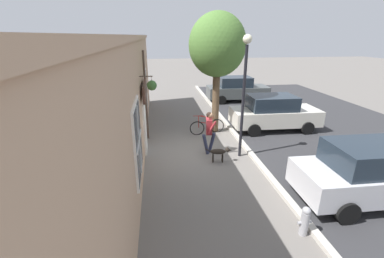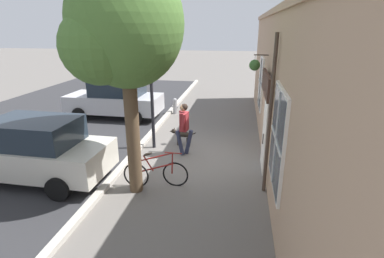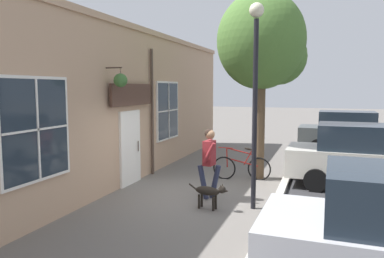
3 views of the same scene
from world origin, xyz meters
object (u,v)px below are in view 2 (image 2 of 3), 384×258
pedestrian_walking (184,124)px  leaning_bicycle (156,173)px  dog_on_leash (182,134)px  street_tree_by_curb (120,30)px  street_lamp (150,61)px  fire_hydrant (175,106)px  parked_car_nearest_curb (115,99)px  parked_car_mid_block (32,150)px

pedestrian_walking → leaning_bicycle: pedestrian_walking is taller
dog_on_leash → street_tree_by_curb: (0.66, 3.35, 3.57)m
street_lamp → fire_hydrant: street_lamp is taller
street_tree_by_curb → parked_car_nearest_curb: 7.63m
parked_car_mid_block → street_lamp: bearing=-133.3°
pedestrian_walking → leaning_bicycle: size_ratio=1.01×
leaning_bicycle → parked_car_mid_block: parked_car_mid_block is taller
dog_on_leash → fire_hydrant: 4.13m
pedestrian_walking → dog_on_leash: bearing=-72.5°
street_tree_by_curb → street_lamp: bearing=-84.9°
parked_car_mid_block → street_lamp: (-2.60, -2.76, 2.13)m
pedestrian_walking → street_tree_by_curb: size_ratio=0.31×
parked_car_mid_block → fire_hydrant: 7.53m
dog_on_leash → street_lamp: size_ratio=0.22×
street_lamp → street_tree_by_curb: bearing=95.1°
dog_on_leash → leaning_bicycle: (0.10, 2.98, -0.02)m
street_tree_by_curb → fire_hydrant: (0.46, -7.33, -3.58)m
fire_hydrant → leaning_bicycle: bearing=98.3°
leaning_bicycle → street_tree_by_curb: bearing=33.5°
street_tree_by_curb → fire_hydrant: bearing=-86.4°
pedestrian_walking → street_tree_by_curb: bearing=70.5°
pedestrian_walking → parked_car_nearest_curb: size_ratio=0.40×
parked_car_nearest_curb → pedestrian_walking: bearing=136.7°
dog_on_leash → street_tree_by_curb: bearing=78.9°
pedestrian_walking → dog_on_leash: (0.25, -0.80, -0.65)m
street_tree_by_curb → parked_car_mid_block: 4.22m
dog_on_leash → parked_car_mid_block: parked_car_mid_block is taller
street_tree_by_curb → fire_hydrant: size_ratio=7.19×
dog_on_leash → street_tree_by_curb: size_ratio=0.18×
leaning_bicycle → dog_on_leash: bearing=-91.9°
pedestrian_walking → street_tree_by_curb: 3.99m
street_tree_by_curb → fire_hydrant: 8.17m
leaning_bicycle → street_lamp: (0.82, -2.60, 2.63)m
street_tree_by_curb → parked_car_mid_block: bearing=-4.2°
pedestrian_walking → parked_car_nearest_curb: (3.95, -3.71, -0.17)m
parked_car_mid_block → street_tree_by_curb: bearing=175.8°
street_tree_by_curb → leaning_bicycle: bearing=-146.5°
fire_hydrant → parked_car_nearest_curb: bearing=22.3°
street_tree_by_curb → parked_car_mid_block: street_tree_by_curb is taller
street_lamp → leaning_bicycle: bearing=107.5°
parked_car_nearest_curb → fire_hydrant: bearing=-157.7°
pedestrian_walking → street_tree_by_curb: (0.91, 2.56, 2.92)m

